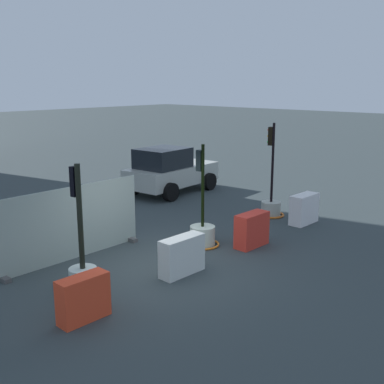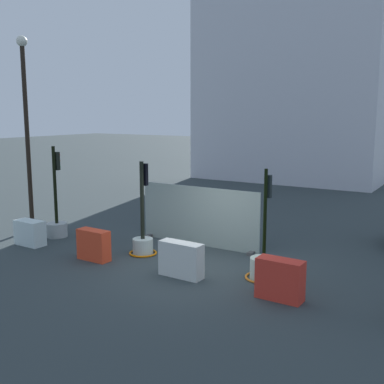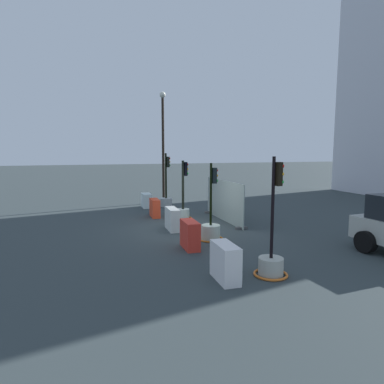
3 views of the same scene
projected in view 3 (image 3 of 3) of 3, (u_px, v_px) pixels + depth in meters
ground_plane at (190, 228)px, 13.84m from camera, size 120.00×120.00×0.00m
traffic_light_0 at (166, 196)px, 19.08m from camera, size 0.67×0.67×2.99m
traffic_light_1 at (183, 208)px, 15.67m from camera, size 0.81×0.81×2.70m
traffic_light_2 at (211, 229)px, 12.06m from camera, size 0.92×0.92×2.74m
traffic_light_3 at (271, 258)px, 8.61m from camera, size 0.88×0.88×3.04m
construction_barrier_0 at (146, 201)px, 18.71m from camera, size 0.99×0.50×0.77m
construction_barrier_1 at (155, 208)px, 16.10m from camera, size 0.98×0.39×0.86m
construction_barrier_2 at (172, 219)px, 13.49m from camera, size 1.15×0.41×0.88m
construction_barrier_3 at (190, 235)px, 10.97m from camera, size 1.04×0.45×0.91m
construction_barrier_4 at (225, 262)px, 8.30m from camera, size 1.06×0.47×0.92m
street_lamp_post at (163, 137)px, 20.07m from camera, size 0.36×0.36×6.55m
site_fence_panel at (224, 201)px, 15.29m from camera, size 4.09×0.50×1.83m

